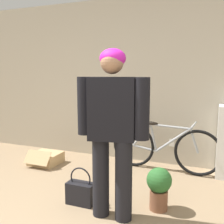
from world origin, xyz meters
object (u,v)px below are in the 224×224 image
cardboard_box (46,158)px  bicycle (164,147)px  potted_plant (159,186)px  person (112,124)px  handbag (81,192)px

cardboard_box → bicycle: bearing=12.5°
bicycle → potted_plant: bicycle is taller
person → cardboard_box: size_ratio=3.38×
bicycle → potted_plant: 1.14m
person → potted_plant: person is taller
person → potted_plant: (0.40, 0.31, -0.69)m
potted_plant → bicycle: bearing=98.2°
bicycle → handbag: size_ratio=3.85×
handbag → potted_plant: (0.82, 0.20, 0.13)m
handbag → potted_plant: potted_plant is taller
person → bicycle: size_ratio=1.03×
cardboard_box → potted_plant: bearing=-20.5°
person → handbag: bearing=153.5°
person → bicycle: (0.24, 1.44, -0.59)m
bicycle → cardboard_box: 1.86m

